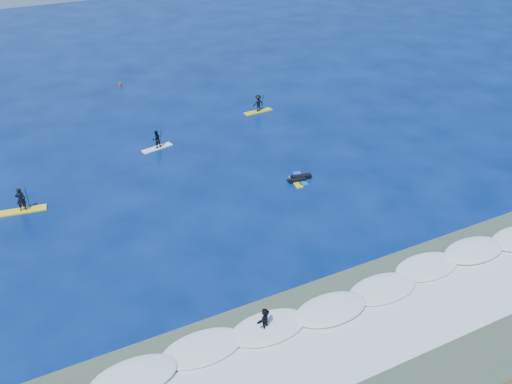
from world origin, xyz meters
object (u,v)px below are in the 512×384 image
marker_buoy (120,85)px  sup_paddler_center (156,141)px  prone_paddler_far (301,177)px  wave_surfer (265,320)px  sup_paddler_left (22,203)px  prone_paddler_near (296,181)px  sup_paddler_right (258,104)px

marker_buoy → sup_paddler_center: bearing=-94.6°
prone_paddler_far → wave_surfer: bearing=155.7°
wave_surfer → marker_buoy: size_ratio=3.04×
prone_paddler_far → wave_surfer: wave_surfer is taller
sup_paddler_left → prone_paddler_near: 21.67m
wave_surfer → sup_paddler_left: bearing=85.4°
sup_paddler_center → prone_paddler_near: (8.25, -11.35, -0.63)m
sup_paddler_left → sup_paddler_center: size_ratio=1.14×
sup_paddler_center → sup_paddler_right: size_ratio=0.97×
sup_paddler_right → wave_surfer: size_ratio=1.54×
sup_paddler_right → wave_surfer: sup_paddler_right is taller
sup_paddler_center → prone_paddler_near: bearing=-66.1°
sup_paddler_left → sup_paddler_center: bearing=33.3°
wave_surfer → prone_paddler_far: bearing=19.6°
sup_paddler_right → prone_paddler_far: size_ratio=1.29×
prone_paddler_far → wave_surfer: 18.01m
sup_paddler_left → sup_paddler_right: 26.49m
wave_surfer → sup_paddler_center: bearing=52.5°
sup_paddler_center → marker_buoy: bearing=73.2°
prone_paddler_near → sup_paddler_center: bearing=46.9°
sup_paddler_left → marker_buoy: (14.03, 22.93, -0.45)m
sup_paddler_center → prone_paddler_far: (8.87, -11.06, -0.61)m
sup_paddler_center → marker_buoy: sup_paddler_center is taller
sup_paddler_left → prone_paddler_near: (20.88, -5.77, -0.60)m
sup_paddler_left → prone_paddler_far: 22.19m
sup_paddler_left → wave_surfer: 22.33m
prone_paddler_far → wave_surfer: size_ratio=1.19×
prone_paddler_far → marker_buoy: bearing=28.2°
prone_paddler_near → wave_surfer: bearing=154.2°
prone_paddler_near → prone_paddler_far: size_ratio=0.87×
sup_paddler_right → wave_surfer: 32.07m
marker_buoy → prone_paddler_near: bearing=-76.6°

